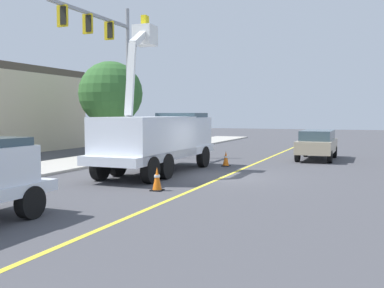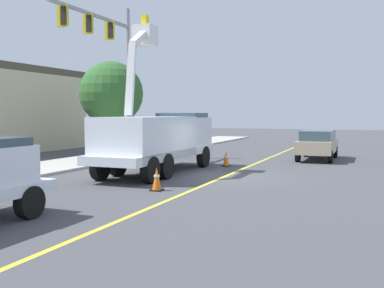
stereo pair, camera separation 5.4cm
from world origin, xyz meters
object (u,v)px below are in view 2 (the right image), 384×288
(utility_bucket_truck, at_px, (158,137))
(traffic_cone_mid_rear, at_px, (226,159))
(traffic_cone_mid_front, at_px, (157,179))
(passing_minivan, at_px, (318,143))
(traffic_signal_mast, at_px, (109,51))

(utility_bucket_truck, bearing_deg, traffic_cone_mid_rear, -32.11)
(utility_bucket_truck, distance_m, traffic_cone_mid_front, 4.90)
(traffic_cone_mid_front, relative_size, traffic_cone_mid_rear, 1.07)
(utility_bucket_truck, height_order, traffic_cone_mid_front, utility_bucket_truck)
(passing_minivan, height_order, traffic_signal_mast, traffic_signal_mast)
(traffic_cone_mid_front, height_order, traffic_cone_mid_rear, traffic_cone_mid_front)
(passing_minivan, relative_size, traffic_signal_mast, 0.55)
(traffic_signal_mast, bearing_deg, traffic_cone_mid_rear, -89.21)
(utility_bucket_truck, relative_size, traffic_cone_mid_rear, 10.81)
(passing_minivan, distance_m, traffic_cone_mid_front, 13.44)
(traffic_signal_mast, bearing_deg, traffic_cone_mid_front, -139.60)
(traffic_cone_mid_front, xyz_separation_m, traffic_signal_mast, (7.67, 6.53, 5.68))
(traffic_cone_mid_front, height_order, traffic_signal_mast, traffic_signal_mast)
(utility_bucket_truck, distance_m, traffic_cone_mid_rear, 4.25)
(utility_bucket_truck, xyz_separation_m, traffic_signal_mast, (3.35, 4.56, 4.47))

